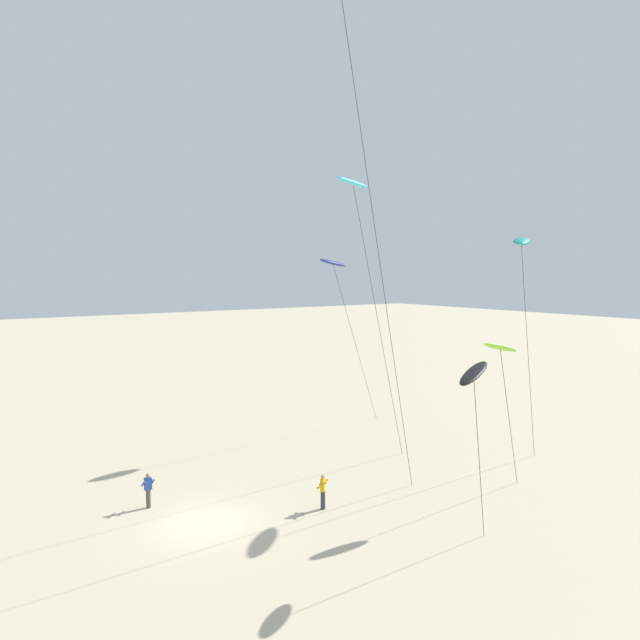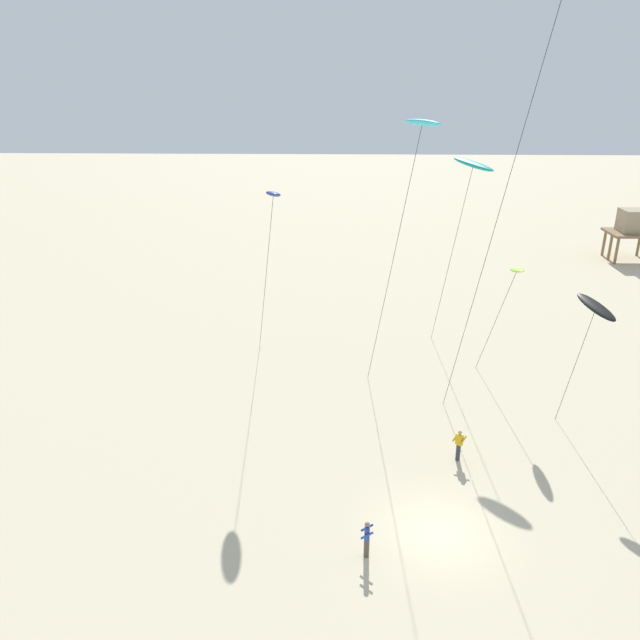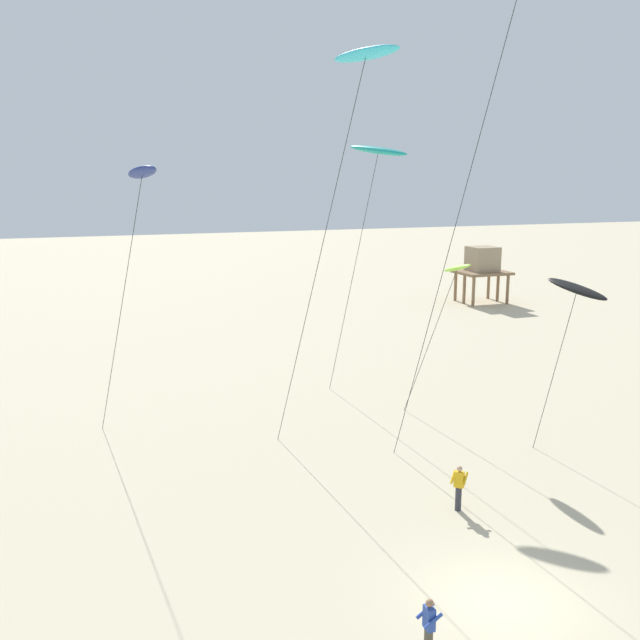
# 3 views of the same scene
# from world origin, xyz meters

# --- Properties ---
(ground_plane) EXTENTS (260.00, 260.00, 0.00)m
(ground_plane) POSITION_xyz_m (0.00, 0.00, 0.00)
(ground_plane) COLOR beige
(kite_lime) EXTENTS (1.35, 4.13, 8.00)m
(kite_lime) POSITION_xyz_m (5.79, 12.82, 7.51)
(kite_lime) COLOR #8CD833
(kite_lime) RESTS_ON ground
(kite_teal) EXTENTS (2.55, 5.03, 13.24)m
(kite_teal) POSITION_xyz_m (3.70, 17.02, 12.79)
(kite_teal) COLOR teal
(kite_teal) RESTS_ON ground
(kite_navy) EXTENTS (2.50, 6.75, 12.19)m
(kite_navy) POSITION_xyz_m (-7.89, 12.82, 11.70)
(kite_navy) COLOR navy
(kite_navy) RESTS_ON ground
(kite_black) EXTENTS (1.69, 2.83, 7.68)m
(kite_black) POSITION_xyz_m (8.39, 7.88, 7.18)
(kite_black) COLOR black
(kite_black) RESTS_ON ground
(kite_cyan) EXTENTS (2.75, 6.90, 16.08)m
(kite_cyan) POSITION_xyz_m (-0.55, 8.80, 15.65)
(kite_cyan) COLOR #33BFE0
(kite_cyan) RESTS_ON ground
(kite_flyer_nearest) EXTENTS (0.52, 0.55, 1.67)m
(kite_flyer_nearest) POSITION_xyz_m (-3.07, -1.48, 0.89)
(kite_flyer_nearest) COLOR #4C4738
(kite_flyer_nearest) RESTS_ON ground
(kite_flyer_middle) EXTENTS (0.73, 0.73, 1.67)m
(kite_flyer_middle) POSITION_xyz_m (1.75, 5.28, 0.89)
(kite_flyer_middle) COLOR #33333D
(kite_flyer_middle) RESTS_ON ground
(stilt_house) EXTENTS (4.52, 3.95, 5.21)m
(stilt_house) POSITION_xyz_m (25.46, 41.45, 3.61)
(stilt_house) COLOR #846647
(stilt_house) RESTS_ON ground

